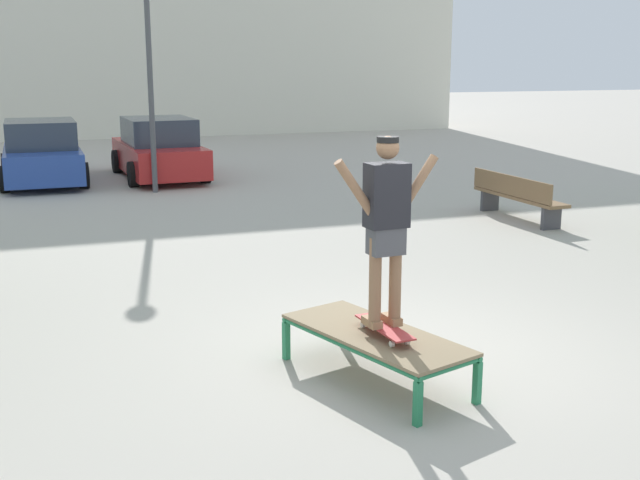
{
  "coord_description": "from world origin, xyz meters",
  "views": [
    {
      "loc": [
        -3.36,
        -6.73,
        2.86
      ],
      "look_at": [
        -0.6,
        1.02,
        1.0
      ],
      "focal_mm": 44.4,
      "sensor_mm": 36.0,
      "label": 1
    }
  ],
  "objects": [
    {
      "name": "car_red",
      "position": [
        -0.52,
        13.2,
        0.69
      ],
      "size": [
        2.06,
        4.27,
        1.5
      ],
      "color": "red",
      "rests_on": "ground"
    },
    {
      "name": "skateboard",
      "position": [
        -0.56,
        -0.59,
        0.54
      ],
      "size": [
        0.25,
        0.81,
        0.09
      ],
      "color": "#B23333",
      "rests_on": "skate_box"
    },
    {
      "name": "park_bench",
      "position": [
        4.87,
        5.57,
        0.45
      ],
      "size": [
        0.5,
        2.41,
        0.83
      ],
      "color": "brown",
      "rests_on": "ground"
    },
    {
      "name": "skate_box",
      "position": [
        -0.6,
        -0.48,
        0.41
      ],
      "size": [
        1.3,
        2.04,
        0.46
      ],
      "color": "#237A4C",
      "rests_on": "ground"
    },
    {
      "name": "ground_plane",
      "position": [
        0.0,
        0.0,
        0.0
      ],
      "size": [
        120.0,
        120.0,
        0.0
      ],
      "primitive_type": "plane",
      "color": "#B2AA9E"
    },
    {
      "name": "car_blue",
      "position": [
        -3.28,
        13.33,
        0.69
      ],
      "size": [
        1.96,
        4.22,
        1.5
      ],
      "color": "#28479E",
      "rests_on": "ground"
    },
    {
      "name": "light_post",
      "position": [
        -0.96,
        10.97,
        3.83
      ],
      "size": [
        0.36,
        0.36,
        5.83
      ],
      "color": "#4C4C51",
      "rests_on": "ground"
    },
    {
      "name": "skater",
      "position": [
        -0.56,
        -0.59,
        1.53
      ],
      "size": [
        1.0,
        0.3,
        1.69
      ],
      "color": "#8E6647",
      "rests_on": "skateboard"
    }
  ]
}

